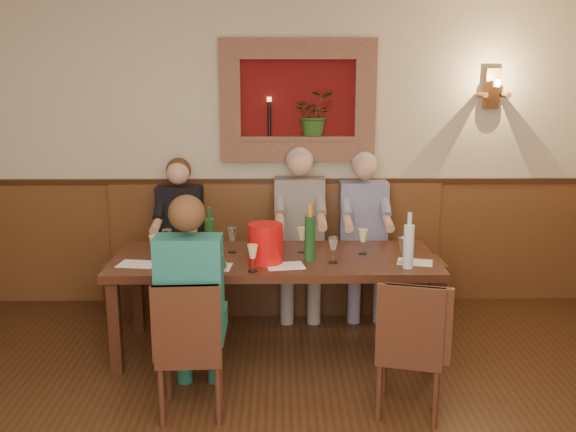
# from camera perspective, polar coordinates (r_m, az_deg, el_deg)

# --- Properties ---
(room_shell) EXTENTS (6.04, 6.04, 2.82)m
(room_shell) POSITION_cam_1_polar(r_m,az_deg,el_deg) (2.76, -1.54, 8.23)
(room_shell) COLOR #C6B895
(room_shell) RESTS_ON ground
(wainscoting) EXTENTS (6.02, 6.02, 1.15)m
(wainscoting) POSITION_cam_1_polar(r_m,az_deg,el_deg) (3.14, -1.39, -16.17)
(wainscoting) COLOR brown
(wainscoting) RESTS_ON ground
(wall_niche) EXTENTS (1.36, 0.30, 1.06)m
(wall_niche) POSITION_cam_1_polar(r_m,az_deg,el_deg) (5.70, 1.29, 9.79)
(wall_niche) COLOR #620E0E
(wall_niche) RESTS_ON ground
(wall_sconce) EXTENTS (0.25, 0.20, 0.35)m
(wall_sconce) POSITION_cam_1_polar(r_m,az_deg,el_deg) (5.98, 17.70, 10.65)
(wall_sconce) COLOR brown
(wall_sconce) RESTS_ON ground
(dining_table) EXTENTS (2.40, 0.90, 0.75)m
(dining_table) POSITION_cam_1_polar(r_m,az_deg,el_deg) (4.82, -1.19, -4.49)
(dining_table) COLOR #351910
(dining_table) RESTS_ON ground
(bench) EXTENTS (3.00, 0.45, 1.11)m
(bench) POSITION_cam_1_polar(r_m,az_deg,el_deg) (5.82, -1.11, -4.99)
(bench) COLOR #381E0F
(bench) RESTS_ON ground
(chair_near_left) EXTENTS (0.42, 0.42, 0.90)m
(chair_near_left) POSITION_cam_1_polar(r_m,az_deg,el_deg) (4.15, -8.56, -13.74)
(chair_near_left) COLOR #351910
(chair_near_left) RESTS_ON ground
(chair_near_right) EXTENTS (0.48, 0.48, 0.89)m
(chair_near_right) POSITION_cam_1_polar(r_m,az_deg,el_deg) (4.18, 10.70, -13.66)
(chair_near_right) COLOR #351910
(chair_near_right) RESTS_ON ground
(person_bench_left) EXTENTS (0.40, 0.48, 1.37)m
(person_bench_left) POSITION_cam_1_polar(r_m,az_deg,el_deg) (5.72, -9.59, -3.03)
(person_bench_left) COLOR black
(person_bench_left) RESTS_ON ground
(person_bench_mid) EXTENTS (0.44, 0.53, 1.46)m
(person_bench_mid) POSITION_cam_1_polar(r_m,az_deg,el_deg) (5.64, 1.03, -2.61)
(person_bench_mid) COLOR #5D5955
(person_bench_mid) RESTS_ON ground
(person_bench_right) EXTENTS (0.42, 0.51, 1.42)m
(person_bench_right) POSITION_cam_1_polar(r_m,az_deg,el_deg) (5.69, 6.75, -2.77)
(person_bench_right) COLOR navy
(person_bench_right) RESTS_ON ground
(person_chair_front) EXTENTS (0.41, 0.50, 1.39)m
(person_chair_front) POSITION_cam_1_polar(r_m,az_deg,el_deg) (4.15, -8.46, -9.02)
(person_chair_front) COLOR #1B5B60
(person_chair_front) RESTS_ON ground
(spittoon_bucket) EXTENTS (0.31, 0.31, 0.29)m
(spittoon_bucket) POSITION_cam_1_polar(r_m,az_deg,el_deg) (4.62, -2.01, -2.45)
(spittoon_bucket) COLOR red
(spittoon_bucket) RESTS_ON dining_table
(wine_bottle_green_a) EXTENTS (0.10, 0.10, 0.42)m
(wine_bottle_green_a) POSITION_cam_1_polar(r_m,az_deg,el_deg) (4.65, 1.95, -1.91)
(wine_bottle_green_a) COLOR #19471E
(wine_bottle_green_a) RESTS_ON dining_table
(wine_bottle_green_b) EXTENTS (0.09, 0.09, 0.37)m
(wine_bottle_green_b) POSITION_cam_1_polar(r_m,az_deg,el_deg) (4.80, -6.96, -1.83)
(wine_bottle_green_b) COLOR #19471E
(wine_bottle_green_b) RESTS_ON dining_table
(water_bottle) EXTENTS (0.09, 0.09, 0.40)m
(water_bottle) POSITION_cam_1_polar(r_m,az_deg,el_deg) (4.56, 10.68, -2.58)
(water_bottle) COLOR silver
(water_bottle) RESTS_ON dining_table
(tasting_sheet_a) EXTENTS (0.29, 0.23, 0.00)m
(tasting_sheet_a) POSITION_cam_1_polar(r_m,az_deg,el_deg) (4.73, -13.25, -4.18)
(tasting_sheet_a) COLOR white
(tasting_sheet_a) RESTS_ON dining_table
(tasting_sheet_b) EXTENTS (0.29, 0.23, 0.00)m
(tasting_sheet_b) POSITION_cam_1_polar(r_m,az_deg,el_deg) (4.57, -0.24, -4.46)
(tasting_sheet_b) COLOR white
(tasting_sheet_b) RESTS_ON dining_table
(tasting_sheet_c) EXTENTS (0.29, 0.23, 0.00)m
(tasting_sheet_c) POSITION_cam_1_polar(r_m,az_deg,el_deg) (4.74, 11.21, -4.05)
(tasting_sheet_c) COLOR white
(tasting_sheet_c) RESTS_ON dining_table
(tasting_sheet_d) EXTENTS (0.29, 0.21, 0.00)m
(tasting_sheet_d) POSITION_cam_1_polar(r_m,az_deg,el_deg) (4.58, -6.79, -4.51)
(tasting_sheet_d) COLOR white
(tasting_sheet_d) RESTS_ON dining_table
(wine_glass_0) EXTENTS (0.08, 0.08, 0.19)m
(wine_glass_0) POSITION_cam_1_polar(r_m,az_deg,el_deg) (4.87, 6.67, -2.28)
(wine_glass_0) COLOR #F4E192
(wine_glass_0) RESTS_ON dining_table
(wine_glass_1) EXTENTS (0.08, 0.08, 0.19)m
(wine_glass_1) POSITION_cam_1_polar(r_m,az_deg,el_deg) (4.67, -0.99, -2.85)
(wine_glass_1) COLOR #F4E192
(wine_glass_1) RESTS_ON dining_table
(wine_glass_2) EXTENTS (0.08, 0.08, 0.19)m
(wine_glass_2) POSITION_cam_1_polar(r_m,az_deg,el_deg) (4.89, 1.27, -2.14)
(wine_glass_2) COLOR #F4E192
(wine_glass_2) RESTS_ON dining_table
(wine_glass_3) EXTENTS (0.08, 0.08, 0.19)m
(wine_glass_3) POSITION_cam_1_polar(r_m,az_deg,el_deg) (4.92, -10.68, -2.27)
(wine_glass_3) COLOR white
(wine_glass_3) RESTS_ON dining_table
(wine_glass_4) EXTENTS (0.08, 0.08, 0.19)m
(wine_glass_4) POSITION_cam_1_polar(r_m,az_deg,el_deg) (4.90, -4.98, -2.15)
(wine_glass_4) COLOR white
(wine_glass_4) RESTS_ON dining_table
(wine_glass_5) EXTENTS (0.08, 0.08, 0.19)m
(wine_glass_5) POSITION_cam_1_polar(r_m,az_deg,el_deg) (4.43, -3.15, -3.76)
(wine_glass_5) COLOR #F4E192
(wine_glass_5) RESTS_ON dining_table
(wine_glass_6) EXTENTS (0.08, 0.08, 0.19)m
(wine_glass_6) POSITION_cam_1_polar(r_m,az_deg,el_deg) (4.76, -11.79, -2.83)
(wine_glass_6) COLOR #F4E192
(wine_glass_6) RESTS_ON dining_table
(wine_glass_7) EXTENTS (0.08, 0.08, 0.19)m
(wine_glass_7) POSITION_cam_1_polar(r_m,az_deg,el_deg) (4.63, 4.04, -3.04)
(wine_glass_7) COLOR white
(wine_glass_7) RESTS_ON dining_table
(wine_glass_8) EXTENTS (0.08, 0.08, 0.19)m
(wine_glass_8) POSITION_cam_1_polar(r_m,az_deg,el_deg) (4.68, 10.17, -3.03)
(wine_glass_8) COLOR white
(wine_glass_8) RESTS_ON dining_table
(wine_glass_9) EXTENTS (0.08, 0.08, 0.19)m
(wine_glass_9) POSITION_cam_1_polar(r_m,az_deg,el_deg) (4.58, -9.01, -3.34)
(wine_glass_9) COLOR #F4E192
(wine_glass_9) RESTS_ON dining_table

